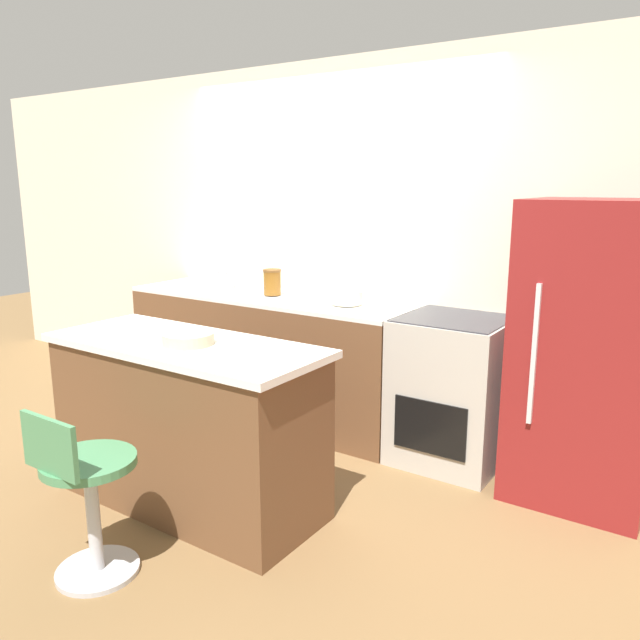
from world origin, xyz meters
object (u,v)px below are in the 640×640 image
Objects in this scene: oven_range at (452,390)px; mixing_bowl at (347,297)px; refrigerator at (589,354)px; stool_chair at (86,494)px; kettle at (223,279)px.

mixing_bowl is (-0.79, 0.01, 0.51)m from oven_range.
refrigerator reaches higher than stool_chair.
kettle is at bearing 117.37° from stool_chair.
stool_chair is 2.14m from mixing_bowl.
kettle is at bearing 180.00° from mixing_bowl.
refrigerator is at bearing -1.25° from oven_range.
refrigerator is 1.58m from mixing_bowl.
refrigerator is at bearing -0.53° from kettle.
kettle is (-2.71, 0.03, 0.18)m from refrigerator.
oven_range is 0.94m from mixing_bowl.
mixing_bowl reaches higher than stool_chair.
mixing_bowl is at bearing 87.99° from stool_chair.
stool_chair is at bearing -92.01° from mixing_bowl.
stool_chair is (-1.64, -2.04, -0.43)m from refrigerator.
kettle is (-1.07, 2.06, 0.61)m from stool_chair.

